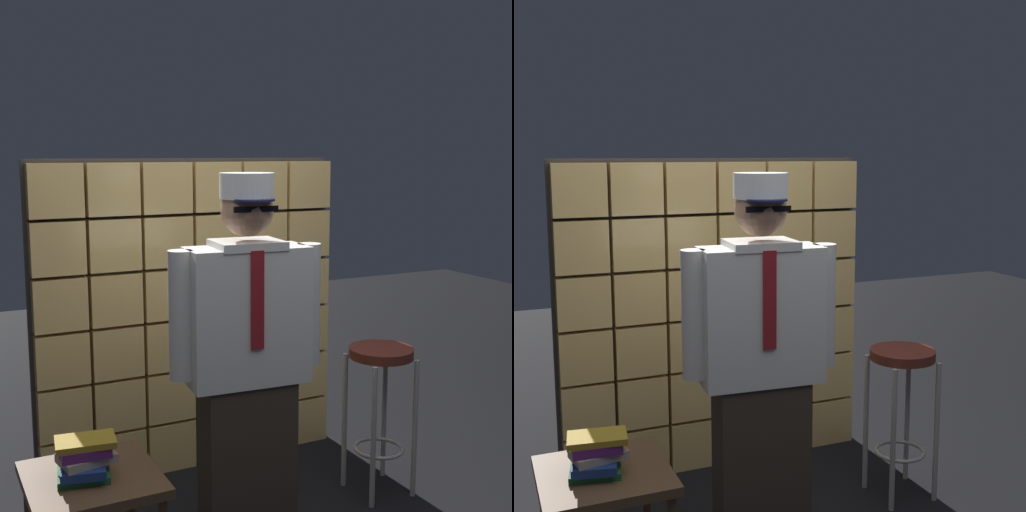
{
  "view_description": "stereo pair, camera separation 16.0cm",
  "coord_description": "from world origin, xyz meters",
  "views": [
    {
      "loc": [
        -1.39,
        -2.26,
        1.82
      ],
      "look_at": [
        -0.1,
        0.36,
        1.38
      ],
      "focal_mm": 48.71,
      "sensor_mm": 36.0,
      "label": 1
    },
    {
      "loc": [
        -1.25,
        -2.32,
        1.82
      ],
      "look_at": [
        -0.1,
        0.36,
        1.38
      ],
      "focal_mm": 48.71,
      "sensor_mm": 36.0,
      "label": 2
    }
  ],
  "objects": [
    {
      "name": "standing_person",
      "position": [
        -0.14,
        0.35,
        0.9
      ],
      "size": [
        0.69,
        0.31,
        1.73
      ],
      "rotation": [
        0.0,
        0.0,
        -0.08
      ],
      "color": "#382D23",
      "rests_on": "ground"
    },
    {
      "name": "bar_stool",
      "position": [
        0.77,
        0.62,
        0.59
      ],
      "size": [
        0.34,
        0.34,
        0.8
      ],
      "color": "#592319",
      "rests_on": "ground"
    },
    {
      "name": "book_stack",
      "position": [
        -0.86,
        0.35,
        0.62
      ],
      "size": [
        0.25,
        0.22,
        0.16
      ],
      "color": "#1E592D",
      "rests_on": "side_table"
    },
    {
      "name": "side_table",
      "position": [
        -0.83,
        0.37,
        0.47
      ],
      "size": [
        0.52,
        0.52,
        0.54
      ],
      "color": "#513823",
      "rests_on": "ground"
    },
    {
      "name": "glass_block_wall",
      "position": [
        0.0,
        1.38,
        0.88
      ],
      "size": [
        1.8,
        0.1,
        1.8
      ],
      "color": "#F2C672",
      "rests_on": "ground"
    }
  ]
}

